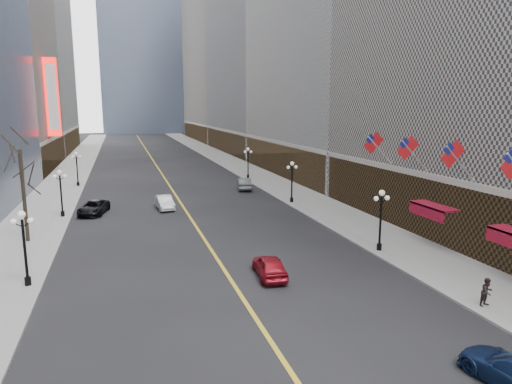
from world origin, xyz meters
TOP-DOWN VIEW (x-y plane):
  - sidewalk_east at (14.00, 70.00)m, footprint 6.00×230.00m
  - sidewalk_west at (-14.00, 70.00)m, footprint 6.00×230.00m
  - lane_line at (0.00, 80.00)m, footprint 0.25×200.00m
  - bldg_east_c at (29.88, 106.00)m, footprint 26.60×40.60m
  - bldg_east_d at (29.90, 149.00)m, footprint 26.60×46.60m
  - streetlamp_east_1 at (11.80, 30.00)m, footprint 1.26×0.44m
  - streetlamp_east_2 at (11.80, 48.00)m, footprint 1.26×0.44m
  - streetlamp_east_3 at (11.80, 66.00)m, footprint 1.26×0.44m
  - streetlamp_west_1 at (-11.80, 30.00)m, footprint 1.26×0.44m
  - streetlamp_west_2 at (-11.80, 48.00)m, footprint 1.26×0.44m
  - streetlamp_west_3 at (-11.80, 66.00)m, footprint 1.26×0.44m
  - flag_3 at (15.31, 27.00)m, footprint 2.87×0.12m
  - flag_4 at (15.31, 32.00)m, footprint 2.87×0.12m
  - flag_5 at (15.31, 37.00)m, footprint 2.87×0.12m
  - awning_c at (16.11, 30.00)m, footprint 1.40×4.00m
  - theatre_marquee at (-15.88, 80.00)m, footprint 2.00×0.55m
  - tree_west_far at (-13.50, 40.00)m, footprint 3.60×3.60m
  - car_nb_mid at (-2.00, 49.18)m, footprint 1.84×4.38m
  - car_nb_far at (-9.00, 48.78)m, footprint 3.30×5.23m
  - car_sb_mid at (2.48, 27.59)m, footprint 2.03×4.25m
  - car_sb_far at (9.00, 57.81)m, footprint 2.54×4.91m
  - ped_east_walk at (12.09, 19.94)m, footprint 0.81×0.55m

SIDE VIEW (x-z plane):
  - lane_line at x=0.00m, z-range 0.00..0.02m
  - sidewalk_east at x=14.00m, z-range 0.00..0.15m
  - sidewalk_west at x=-14.00m, z-range 0.00..0.15m
  - car_nb_far at x=-9.00m, z-range 0.00..1.35m
  - car_sb_mid at x=2.48m, z-range 0.00..1.40m
  - car_nb_mid at x=-2.00m, z-range 0.00..1.41m
  - car_sb_far at x=9.00m, z-range 0.00..1.54m
  - ped_east_walk at x=12.09m, z-range 0.15..1.68m
  - streetlamp_east_1 at x=11.80m, z-range 0.64..5.16m
  - streetlamp_east_2 at x=11.80m, z-range 0.64..5.16m
  - streetlamp_east_3 at x=11.80m, z-range 0.64..5.16m
  - streetlamp_west_1 at x=-11.80m, z-range 0.64..5.16m
  - streetlamp_west_2 at x=-11.80m, z-range 0.64..5.16m
  - streetlamp_west_3 at x=-11.80m, z-range 0.64..5.16m
  - awning_c at x=16.11m, z-range 2.62..3.54m
  - tree_west_far at x=-13.50m, z-range 2.28..10.20m
  - flag_3 at x=15.31m, z-range 5.85..8.72m
  - flag_4 at x=15.31m, z-range 5.85..8.72m
  - flag_5 at x=15.31m, z-range 5.85..8.72m
  - theatre_marquee at x=-15.88m, z-range 6.00..18.00m
  - bldg_east_c at x=29.88m, z-range -0.22..48.58m
  - bldg_east_d at x=29.90m, z-range -0.23..62.57m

